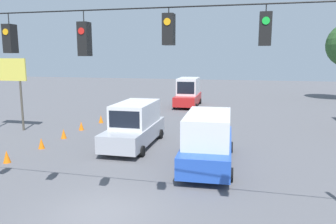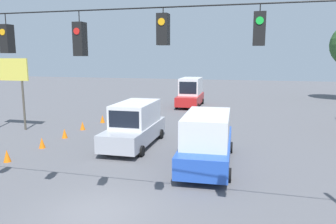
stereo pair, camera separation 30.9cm
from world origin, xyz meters
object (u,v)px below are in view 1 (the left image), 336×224
traffic_cone_third (41,143)px  traffic_cone_fourth (64,134)px  overhead_signal_span (86,73)px  box_truck_blue_crossing_near (208,139)px  box_truck_silver_withflow_mid (135,124)px  roadside_billboard (5,77)px  box_truck_red_withflow_deep (188,92)px  traffic_cone_second (7,157)px  traffic_cone_farthest (101,119)px  traffic_cone_fifth (81,126)px

traffic_cone_third → traffic_cone_fourth: same height
overhead_signal_span → box_truck_blue_crossing_near: 8.50m
overhead_signal_span → traffic_cone_fourth: overhead_signal_span is taller
box_truck_silver_withflow_mid → roadside_billboard: size_ratio=1.21×
box_truck_blue_crossing_near → roadside_billboard: (15.93, -4.69, 2.68)m
box_truck_blue_crossing_near → roadside_billboard: size_ratio=1.32×
traffic_cone_fourth → box_truck_blue_crossing_near: bearing=162.9°
box_truck_blue_crossing_near → traffic_cone_fourth: (10.30, -3.17, -1.03)m
box_truck_red_withflow_deep → traffic_cone_second: bearing=75.5°
box_truck_blue_crossing_near → traffic_cone_third: bearing=-3.3°
traffic_cone_second → traffic_cone_third: size_ratio=1.00×
box_truck_blue_crossing_near → box_truck_red_withflow_deep: bearing=-76.9°
box_truck_red_withflow_deep → traffic_cone_fourth: size_ratio=9.84×
box_truck_blue_crossing_near → traffic_cone_fourth: size_ratio=10.91×
overhead_signal_span → roadside_billboard: (12.86, -11.71, -1.01)m
traffic_cone_fourth → traffic_cone_farthest: (-0.17, -5.54, 0.00)m
box_truck_red_withflow_deep → traffic_cone_fifth: 15.31m
box_truck_silver_withflow_mid → traffic_cone_farthest: 7.99m
overhead_signal_span → traffic_cone_third: bearing=-46.6°
traffic_cone_third → traffic_cone_fifth: (0.14, -5.21, 0.00)m
traffic_cone_third → traffic_cone_fourth: 2.58m
box_truck_blue_crossing_near → traffic_cone_third: size_ratio=10.91×
box_truck_blue_crossing_near → box_truck_silver_withflow_mid: (4.93, -2.72, -0.01)m
traffic_cone_fourth → traffic_cone_farthest: same height
traffic_cone_second → traffic_cone_third: bearing=-92.9°
box_truck_blue_crossing_near → traffic_cone_second: size_ratio=10.91×
traffic_cone_second → roadside_billboard: roadside_billboard is taller
traffic_cone_fifth → overhead_signal_span: bearing=119.7°
traffic_cone_second → traffic_cone_fourth: size_ratio=1.00×
overhead_signal_span → box_truck_red_withflow_deep: 27.23m
overhead_signal_span → roadside_billboard: 17.42m
box_truck_silver_withflow_mid → overhead_signal_span: bearing=100.9°
box_truck_blue_crossing_near → box_truck_silver_withflow_mid: bearing=-28.9°
box_truck_blue_crossing_near → traffic_cone_third: (10.25, -0.59, -1.03)m
overhead_signal_span → box_truck_silver_withflow_mid: overhead_signal_span is taller
traffic_cone_second → traffic_cone_fourth: (-0.09, -5.40, 0.00)m
overhead_signal_span → box_truck_silver_withflow_mid: size_ratio=3.04×
box_truck_silver_withflow_mid → traffic_cone_fourth: (5.36, -0.45, -1.02)m
traffic_cone_second → traffic_cone_farthest: (-0.27, -10.94, 0.00)m
overhead_signal_span → box_truck_red_withflow_deep: (1.59, -26.96, -3.49)m
overhead_signal_span → traffic_cone_fifth: 15.50m
traffic_cone_farthest → roadside_billboard: (5.80, 4.02, 3.71)m
overhead_signal_span → traffic_cone_fourth: size_ratio=30.13×
traffic_cone_third → traffic_cone_farthest: size_ratio=1.00×
box_truck_red_withflow_deep → roadside_billboard: size_ratio=1.20×
box_truck_silver_withflow_mid → roadside_billboard: 11.49m
box_truck_blue_crossing_near → roadside_billboard: bearing=-16.4°
traffic_cone_fourth → box_truck_red_withflow_deep: bearing=-108.6°
box_truck_blue_crossing_near → box_truck_red_withflow_deep: size_ratio=1.11×
traffic_cone_fifth → roadside_billboard: (5.54, 1.11, 3.71)m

